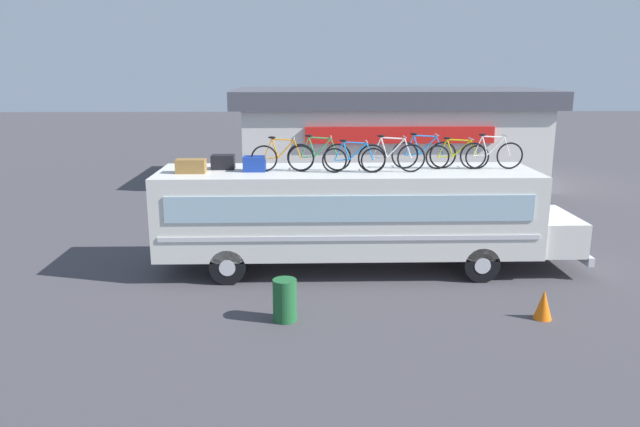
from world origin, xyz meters
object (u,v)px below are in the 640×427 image
object	(u,v)px
rooftop_bicycle_1	(282,157)
rooftop_bicycle_5	(424,154)
rooftop_bicycle_2	(319,156)
rooftop_bicycle_7	(491,154)
trash_bin	(285,300)
luggage_bag_3	(254,164)
rooftop_bicycle_3	(354,159)
rooftop_bicycle_4	(391,157)
luggage_bag_2	(223,162)
traffic_cone	(543,304)
bus	(356,211)
luggage_bag_1	(191,166)
rooftop_bicycle_6	(457,156)

from	to	relation	value
rooftop_bicycle_1	rooftop_bicycle_5	bearing A→B (deg)	6.12
rooftop_bicycle_2	rooftop_bicycle_1	bearing A→B (deg)	-174.73
rooftop_bicycle_2	rooftop_bicycle_5	world-z (taller)	rooftop_bicycle_5
rooftop_bicycle_7	trash_bin	world-z (taller)	rooftop_bicycle_7
luggage_bag_3	rooftop_bicycle_3	bearing A→B (deg)	-6.96
rooftop_bicycle_2	rooftop_bicycle_4	size ratio (longest dim) A/B	0.96
luggage_bag_2	traffic_cone	bearing A→B (deg)	-27.55
luggage_bag_3	rooftop_bicycle_2	distance (m)	1.71
rooftop_bicycle_1	luggage_bag_3	bearing A→B (deg)	173.27
luggage_bag_3	rooftop_bicycle_3	xyz separation A→B (m)	(2.59, -0.32, 0.17)
bus	rooftop_bicycle_4	world-z (taller)	rooftop_bicycle_4
rooftop_bicycle_2	rooftop_bicycle_3	distance (m)	0.95
bus	rooftop_bicycle_4	size ratio (longest dim) A/B	6.45
luggage_bag_1	rooftop_bicycle_5	xyz separation A→B (m)	(6.17, 0.55, 0.22)
luggage_bag_3	rooftop_bicycle_1	xyz separation A→B (m)	(0.74, -0.09, 0.19)
trash_bin	traffic_cone	distance (m)	5.71
rooftop_bicycle_1	rooftop_bicycle_5	distance (m)	3.82
luggage_bag_3	rooftop_bicycle_6	size ratio (longest dim) A/B	0.34
luggage_bag_1	rooftop_bicycle_1	xyz separation A→B (m)	(2.37, 0.14, 0.21)
luggage_bag_3	rooftop_bicycle_1	world-z (taller)	rooftop_bicycle_1
bus	luggage_bag_3	world-z (taller)	luggage_bag_3
traffic_cone	rooftop_bicycle_1	bearing A→B (deg)	149.56
rooftop_bicycle_1	rooftop_bicycle_3	size ratio (longest dim) A/B	1.00
rooftop_bicycle_4	trash_bin	size ratio (longest dim) A/B	1.87
bus	traffic_cone	bearing A→B (deg)	-43.03
luggage_bag_1	rooftop_bicycle_3	bearing A→B (deg)	-1.20
luggage_bag_2	rooftop_bicycle_6	bearing A→B (deg)	-1.57
bus	trash_bin	bearing A→B (deg)	-117.49
luggage_bag_3	rooftop_bicycle_5	size ratio (longest dim) A/B	0.33
rooftop_bicycle_1	rooftop_bicycle_3	xyz separation A→B (m)	(1.85, -0.23, -0.02)
rooftop_bicycle_6	rooftop_bicycle_4	bearing A→B (deg)	-165.78
rooftop_bicycle_4	traffic_cone	world-z (taller)	rooftop_bicycle_4
rooftop_bicycle_5	bus	bearing A→B (deg)	-172.90
rooftop_bicycle_1	rooftop_bicycle_7	distance (m)	5.60
rooftop_bicycle_5	rooftop_bicycle_6	xyz separation A→B (m)	(0.88, -0.12, -0.04)
rooftop_bicycle_3	traffic_cone	distance (m)	5.81
luggage_bag_2	rooftop_bicycle_4	size ratio (longest dim) A/B	0.35
rooftop_bicycle_3	rooftop_bicycle_7	distance (m)	3.78
luggage_bag_1	traffic_cone	xyz separation A→B (m)	(8.20, -3.28, -2.59)
luggage_bag_3	rooftop_bicycle_2	size ratio (longest dim) A/B	0.34
luggage_bag_2	rooftop_bicycle_5	bearing A→B (deg)	-0.52
rooftop_bicycle_3	rooftop_bicycle_5	distance (m)	2.05
luggage_bag_2	rooftop_bicycle_2	size ratio (longest dim) A/B	0.36
rooftop_bicycle_4	traffic_cone	bearing A→B (deg)	-47.33
luggage_bag_3	bus	bearing A→B (deg)	1.95
luggage_bag_3	rooftop_bicycle_6	distance (m)	5.43
rooftop_bicycle_3	rooftop_bicycle_5	world-z (taller)	rooftop_bicycle_5
rooftop_bicycle_3	rooftop_bicycle_7	world-z (taller)	rooftop_bicycle_7
luggage_bag_1	rooftop_bicycle_1	distance (m)	2.38
rooftop_bicycle_4	rooftop_bicycle_5	bearing A→B (deg)	31.65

